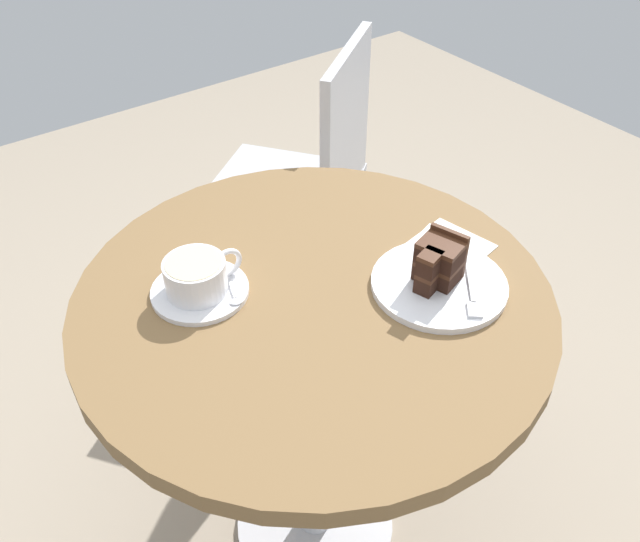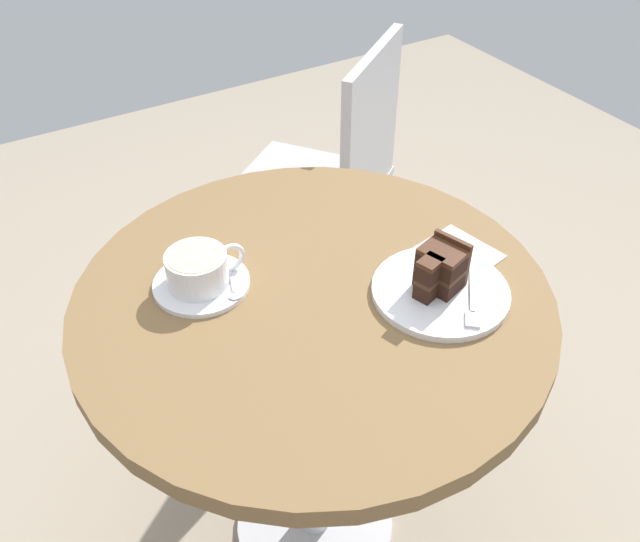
% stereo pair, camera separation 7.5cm
% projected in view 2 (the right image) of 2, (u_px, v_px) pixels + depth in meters
% --- Properties ---
extents(ground_plane, '(4.40, 4.40, 0.01)m').
position_uv_depth(ground_plane, '(315.00, 525.00, 1.55)').
color(ground_plane, gray).
rests_on(ground_plane, ground).
extents(cafe_table, '(0.78, 0.78, 0.71)m').
position_uv_depth(cafe_table, '(313.00, 343.00, 1.17)').
color(cafe_table, brown).
rests_on(cafe_table, ground).
extents(saucer, '(0.16, 0.16, 0.01)m').
position_uv_depth(saucer, '(202.00, 284.00, 1.10)').
color(saucer, white).
rests_on(saucer, cafe_table).
extents(coffee_cup, '(0.13, 0.10, 0.06)m').
position_uv_depth(coffee_cup, '(198.00, 268.00, 1.08)').
color(coffee_cup, white).
rests_on(coffee_cup, saucer).
extents(teaspoon, '(0.04, 0.10, 0.00)m').
position_uv_depth(teaspoon, '(233.00, 285.00, 1.09)').
color(teaspoon, silver).
rests_on(teaspoon, saucer).
extents(cake_plate, '(0.22, 0.22, 0.01)m').
position_uv_depth(cake_plate, '(440.00, 291.00, 1.09)').
color(cake_plate, white).
rests_on(cake_plate, cafe_table).
extents(cake_slice, '(0.09, 0.08, 0.08)m').
position_uv_depth(cake_slice, '(440.00, 269.00, 1.06)').
color(cake_slice, black).
rests_on(cake_slice, cake_plate).
extents(fork, '(0.10, 0.11, 0.00)m').
position_uv_depth(fork, '(472.00, 304.00, 1.05)').
color(fork, silver).
rests_on(fork, cake_plate).
extents(napkin, '(0.16, 0.15, 0.00)m').
position_uv_depth(napkin, '(453.00, 256.00, 1.16)').
color(napkin, silver).
rests_on(napkin, cafe_table).
extents(cafe_chair, '(0.53, 0.53, 0.85)m').
position_uv_depth(cafe_chair, '(335.00, 173.00, 1.76)').
color(cafe_chair, '#BCBCC1').
rests_on(cafe_chair, ground).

